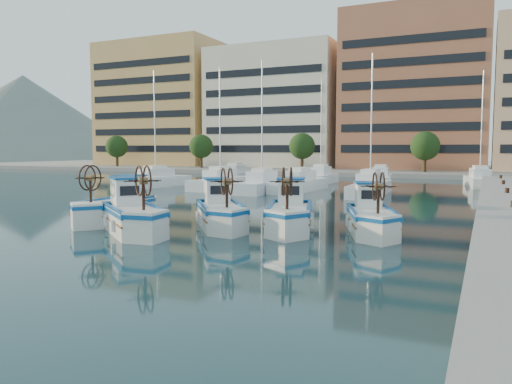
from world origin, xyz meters
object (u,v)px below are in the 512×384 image
(fishing_boat_c, at_px, (220,211))
(fishing_boat_a, at_px, (117,206))
(fishing_boat_b, at_px, (132,214))
(fishing_boat_d, at_px, (290,212))
(fishing_boat_e, at_px, (371,216))

(fishing_boat_c, bearing_deg, fishing_boat_a, 148.31)
(fishing_boat_b, height_order, fishing_boat_c, fishing_boat_b)
(fishing_boat_a, distance_m, fishing_boat_d, 9.30)
(fishing_boat_d, relative_size, fishing_boat_e, 1.06)
(fishing_boat_c, xyz_separation_m, fishing_boat_d, (3.34, 0.72, 0.02))
(fishing_boat_b, distance_m, fishing_boat_d, 7.29)
(fishing_boat_d, bearing_deg, fishing_boat_c, 174.32)
(fishing_boat_a, bearing_deg, fishing_boat_c, 1.23)
(fishing_boat_b, relative_size, fishing_boat_d, 1.00)
(fishing_boat_d, xyz_separation_m, fishing_boat_e, (3.71, 0.58, -0.05))
(fishing_boat_d, bearing_deg, fishing_boat_b, -167.23)
(fishing_boat_a, relative_size, fishing_boat_d, 0.98)
(fishing_boat_b, bearing_deg, fishing_boat_e, -28.07)
(fishing_boat_a, relative_size, fishing_boat_c, 1.03)
(fishing_boat_b, xyz_separation_m, fishing_boat_e, (9.99, 4.29, -0.07))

